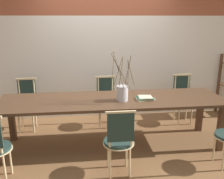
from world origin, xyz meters
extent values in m
plane|color=brown|center=(0.00, 0.00, 0.00)|extent=(16.00, 16.00, 0.00)
cube|color=white|center=(0.00, 1.30, 0.99)|extent=(12.00, 0.06, 1.98)
cube|color=#4C3321|center=(0.00, 0.00, 0.74)|extent=(3.40, 0.90, 0.04)
cube|color=#4C3321|center=(1.59, -0.35, 0.36)|extent=(0.09, 0.09, 0.72)
cube|color=#4C3321|center=(-1.59, 0.35, 0.36)|extent=(0.09, 0.09, 0.72)
cube|color=#4C3321|center=(1.59, 0.35, 0.36)|extent=(0.09, 0.09, 0.72)
cylinder|color=beige|center=(-1.37, -0.61, 0.21)|extent=(0.03, 0.03, 0.43)
cylinder|color=beige|center=(-1.37, -0.86, 0.21)|extent=(0.03, 0.03, 0.43)
cylinder|color=beige|center=(-1.36, -0.90, 0.69)|extent=(0.03, 0.03, 0.45)
cylinder|color=#233833|center=(0.00, -0.74, 0.44)|extent=(0.37, 0.37, 0.04)
cylinder|color=beige|center=(0.00, -0.74, 0.42)|extent=(0.40, 0.40, 0.01)
cylinder|color=beige|center=(-0.12, -0.61, 0.21)|extent=(0.03, 0.03, 0.43)
cylinder|color=beige|center=(0.12, -0.61, 0.21)|extent=(0.03, 0.03, 0.43)
cylinder|color=beige|center=(-0.12, -0.86, 0.21)|extent=(0.03, 0.03, 0.43)
cylinder|color=beige|center=(0.12, -0.86, 0.21)|extent=(0.03, 0.03, 0.43)
cylinder|color=beige|center=(-0.13, -0.90, 0.69)|extent=(0.03, 0.03, 0.45)
cylinder|color=beige|center=(0.13, -0.90, 0.69)|extent=(0.03, 0.03, 0.45)
cube|color=#233833|center=(0.00, -0.90, 0.71)|extent=(0.32, 0.02, 0.36)
cube|color=beige|center=(0.00, -0.90, 0.90)|extent=(0.36, 0.03, 0.03)
cylinder|color=beige|center=(1.36, -0.61, 0.21)|extent=(0.03, 0.03, 0.43)
cylinder|color=beige|center=(1.36, -0.86, 0.21)|extent=(0.03, 0.03, 0.43)
cylinder|color=#233833|center=(-1.44, 0.74, 0.44)|extent=(0.37, 0.37, 0.04)
cylinder|color=beige|center=(-1.44, 0.74, 0.42)|extent=(0.40, 0.40, 0.01)
cylinder|color=beige|center=(-1.32, 0.61, 0.21)|extent=(0.03, 0.03, 0.43)
cylinder|color=beige|center=(-1.56, 0.61, 0.21)|extent=(0.03, 0.03, 0.43)
cylinder|color=beige|center=(-1.32, 0.86, 0.21)|extent=(0.03, 0.03, 0.43)
cylinder|color=beige|center=(-1.56, 0.86, 0.21)|extent=(0.03, 0.03, 0.43)
cylinder|color=beige|center=(-1.31, 0.90, 0.69)|extent=(0.03, 0.03, 0.45)
cylinder|color=beige|center=(-1.57, 0.90, 0.69)|extent=(0.03, 0.03, 0.45)
cube|color=#233833|center=(-1.44, 0.90, 0.71)|extent=(0.32, 0.02, 0.36)
cube|color=beige|center=(-1.44, 0.90, 0.90)|extent=(0.36, 0.03, 0.03)
cylinder|color=#233833|center=(-0.02, 0.74, 0.44)|extent=(0.37, 0.37, 0.04)
cylinder|color=beige|center=(-0.02, 0.74, 0.42)|extent=(0.40, 0.40, 0.01)
cylinder|color=beige|center=(0.10, 0.61, 0.21)|extent=(0.03, 0.03, 0.43)
cylinder|color=beige|center=(-0.14, 0.61, 0.21)|extent=(0.03, 0.03, 0.43)
cylinder|color=beige|center=(0.10, 0.86, 0.21)|extent=(0.03, 0.03, 0.43)
cylinder|color=beige|center=(-0.14, 0.86, 0.21)|extent=(0.03, 0.03, 0.43)
cylinder|color=beige|center=(0.11, 0.90, 0.69)|extent=(0.03, 0.03, 0.45)
cylinder|color=beige|center=(-0.15, 0.90, 0.69)|extent=(0.03, 0.03, 0.45)
cube|color=#233833|center=(-0.02, 0.90, 0.71)|extent=(0.32, 0.02, 0.36)
cube|color=beige|center=(-0.02, 0.90, 0.90)|extent=(0.36, 0.03, 0.03)
cylinder|color=#233833|center=(1.45, 0.74, 0.44)|extent=(0.37, 0.37, 0.04)
cylinder|color=beige|center=(1.45, 0.74, 0.42)|extent=(0.40, 0.40, 0.01)
cylinder|color=beige|center=(1.57, 0.61, 0.21)|extent=(0.03, 0.03, 0.43)
cylinder|color=beige|center=(1.33, 0.61, 0.21)|extent=(0.03, 0.03, 0.43)
cylinder|color=beige|center=(1.57, 0.86, 0.21)|extent=(0.03, 0.03, 0.43)
cylinder|color=beige|center=(1.33, 0.86, 0.21)|extent=(0.03, 0.03, 0.43)
cylinder|color=beige|center=(1.58, 0.90, 0.69)|extent=(0.03, 0.03, 0.45)
cylinder|color=beige|center=(1.32, 0.90, 0.69)|extent=(0.03, 0.03, 0.45)
cube|color=#233833|center=(1.45, 0.90, 0.71)|extent=(0.32, 0.02, 0.36)
cube|color=beige|center=(1.45, 0.90, 0.90)|extent=(0.36, 0.03, 0.03)
cylinder|color=silver|center=(0.14, -0.08, 0.88)|extent=(0.17, 0.17, 0.22)
cylinder|color=brown|center=(0.23, -0.06, 1.21)|extent=(0.06, 0.18, 0.45)
cylinder|color=brown|center=(0.25, -0.15, 1.19)|extent=(0.15, 0.23, 0.41)
cylinder|color=brown|center=(0.22, -0.10, 1.18)|extent=(0.04, 0.17, 0.39)
cylinder|color=brown|center=(0.11, -0.20, 1.20)|extent=(0.24, 0.07, 0.44)
cylinder|color=brown|center=(0.13, -0.06, 1.20)|extent=(0.07, 0.04, 0.43)
cylinder|color=brown|center=(0.07, -0.15, 1.24)|extent=(0.15, 0.15, 0.50)
cylinder|color=brown|center=(0.09, -0.01, 1.18)|extent=(0.15, 0.12, 0.39)
cylinder|color=brown|center=(0.01, -0.05, 1.22)|extent=(0.08, 0.28, 0.48)
cylinder|color=brown|center=(0.09, -0.20, 1.23)|extent=(0.24, 0.12, 0.49)
cube|color=beige|center=(0.49, -0.08, 0.77)|extent=(0.28, 0.20, 0.02)
cube|color=#1E6B4C|center=(0.49, -0.07, 0.79)|extent=(0.24, 0.21, 0.01)
cube|color=beige|center=(0.49, -0.08, 0.80)|extent=(0.21, 0.20, 0.01)
cube|color=#513823|center=(2.38, 1.21, 0.62)|extent=(0.04, 0.04, 1.24)
camera|label=1|loc=(-0.40, -3.55, 1.95)|focal=40.00mm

